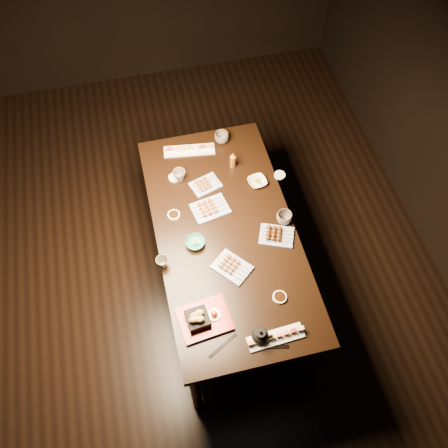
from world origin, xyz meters
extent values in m
plane|color=black|center=(0.00, 0.00, 0.00)|extent=(5.00, 5.00, 0.00)
cube|color=black|center=(0.33, -0.05, 0.38)|extent=(1.27, 1.95, 0.75)
imported|color=#2A836D|center=(0.11, -0.10, 0.77)|extent=(0.15, 0.15, 0.04)
imported|color=beige|center=(0.63, 0.29, 0.77)|extent=(0.14, 0.14, 0.03)
imported|color=brown|center=(-0.11, -0.20, 0.79)|extent=(0.08, 0.08, 0.07)
imported|color=brown|center=(0.72, -0.06, 0.79)|extent=(0.11, 0.11, 0.08)
imported|color=brown|center=(0.12, 0.45, 0.79)|extent=(0.11, 0.11, 0.08)
imported|color=brown|center=(0.48, 0.73, 0.79)|extent=(0.12, 0.12, 0.08)
cylinder|color=#6F330E|center=(0.50, 0.48, 0.82)|extent=(0.06, 0.06, 0.13)
cylinder|color=white|center=(0.02, 0.16, 0.76)|extent=(0.11, 0.11, 0.01)
cylinder|color=white|center=(0.80, 0.32, 0.76)|extent=(0.09, 0.09, 0.01)
cylinder|color=white|center=(0.53, -0.58, 0.76)|extent=(0.12, 0.12, 0.01)
cylinder|color=white|center=(0.08, 0.47, 0.76)|extent=(0.10, 0.10, 0.01)
camera|label=1|loc=(-0.09, -1.73, 3.49)|focal=40.00mm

